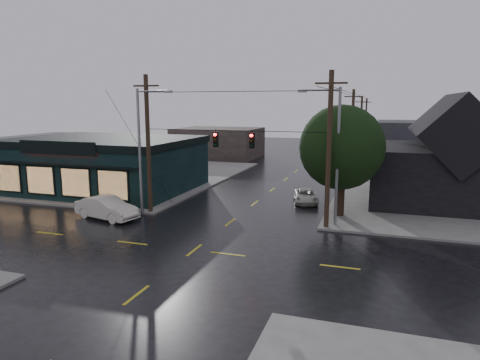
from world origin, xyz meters
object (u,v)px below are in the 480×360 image
(suv_silver, at_px, (306,196))
(utility_pole_ne, at_px, (326,229))
(corner_tree, at_px, (342,148))
(utility_pole_nw, at_px, (151,213))
(sedan_cream, at_px, (107,208))

(suv_silver, bearing_deg, utility_pole_ne, -83.91)
(corner_tree, xyz_separation_m, utility_pole_nw, (-13.50, -3.34, -5.04))
(utility_pole_nw, xyz_separation_m, suv_silver, (10.44, 7.08, 0.56))
(utility_pole_ne, distance_m, sedan_cream, 15.33)
(corner_tree, relative_size, sedan_cream, 1.62)
(utility_pole_nw, relative_size, sedan_cream, 2.07)
(utility_pole_ne, xyz_separation_m, sedan_cream, (-15.12, -2.40, 0.81))
(sedan_cream, distance_m, suv_silver, 15.74)
(corner_tree, relative_size, utility_pole_nw, 0.78)
(suv_silver, bearing_deg, corner_tree, -64.50)
(corner_tree, relative_size, utility_pole_ne, 0.78)
(utility_pole_ne, relative_size, suv_silver, 2.53)
(suv_silver, bearing_deg, sedan_cream, -156.74)
(utility_pole_ne, bearing_deg, utility_pole_nw, 180.00)
(sedan_cream, relative_size, suv_silver, 1.22)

